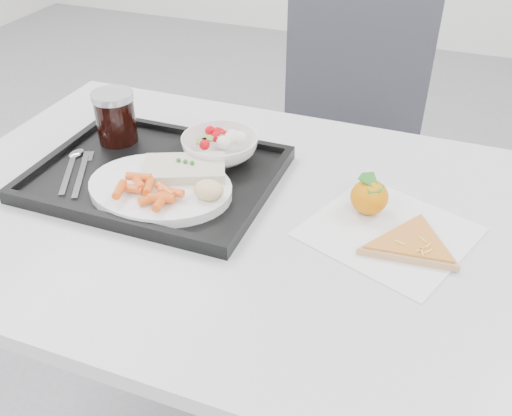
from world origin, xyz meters
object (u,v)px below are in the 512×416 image
object	(u,v)px
table	(246,238)
dinner_plate	(160,188)
pizza_slice	(412,244)
tangerine	(369,197)
cola_glass	(115,116)
salad_bowl	(220,147)
chair	(343,139)
tray	(156,176)

from	to	relation	value
table	dinner_plate	bearing A→B (deg)	-170.21
table	pizza_slice	xyz separation A→B (m)	(0.30, -0.01, 0.08)
tangerine	pizza_slice	bearing A→B (deg)	-39.99
dinner_plate	tangerine	bearing A→B (deg)	13.94
dinner_plate	cola_glass	world-z (taller)	cola_glass
salad_bowl	pizza_slice	bearing A→B (deg)	-18.90
chair	pizza_slice	bearing A→B (deg)	-69.41
tangerine	chair	bearing A→B (deg)	105.80
salad_bowl	pizza_slice	size ratio (longest dim) A/B	0.58
pizza_slice	table	bearing A→B (deg)	177.98
cola_glass	tray	bearing A→B (deg)	-32.55
chair	tray	bearing A→B (deg)	-107.84
tangerine	pizza_slice	xyz separation A→B (m)	(0.09, -0.07, -0.02)
cola_glass	pizza_slice	xyz separation A→B (m)	(0.63, -0.13, -0.06)
dinner_plate	pizza_slice	world-z (taller)	dinner_plate
chair	dinner_plate	distance (m)	0.80
pizza_slice	tangerine	bearing A→B (deg)	140.01
pizza_slice	cola_glass	bearing A→B (deg)	168.58
tray	dinner_plate	size ratio (longest dim) A/B	1.67
dinner_plate	pizza_slice	bearing A→B (deg)	2.08
cola_glass	tangerine	distance (m)	0.55
cola_glass	table	bearing A→B (deg)	-19.27
cola_glass	tangerine	xyz separation A→B (m)	(0.54, -0.05, -0.04)
tray	pizza_slice	distance (m)	0.50
tangerine	salad_bowl	bearing A→B (deg)	168.57
table	tray	distance (m)	0.21
table	cola_glass	distance (m)	0.38
table	dinner_plate	size ratio (longest dim) A/B	4.44
tray	dinner_plate	bearing A→B (deg)	-53.66
salad_bowl	pizza_slice	world-z (taller)	salad_bowl
tray	tangerine	distance (m)	0.41
chair	salad_bowl	size ratio (longest dim) A/B	6.11
dinner_plate	salad_bowl	world-z (taller)	salad_bowl
salad_bowl	cola_glass	xyz separation A→B (m)	(-0.23, -0.01, 0.03)
tray	cola_glass	world-z (taller)	cola_glass
chair	cola_glass	size ratio (longest dim) A/B	8.61
tangerine	pizza_slice	distance (m)	0.12
dinner_plate	pizza_slice	xyz separation A→B (m)	(0.45, 0.02, -0.01)
chair	table	bearing A→B (deg)	-91.91
table	dinner_plate	world-z (taller)	dinner_plate
dinner_plate	cola_glass	distance (m)	0.23
tray	cola_glass	bearing A→B (deg)	147.45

